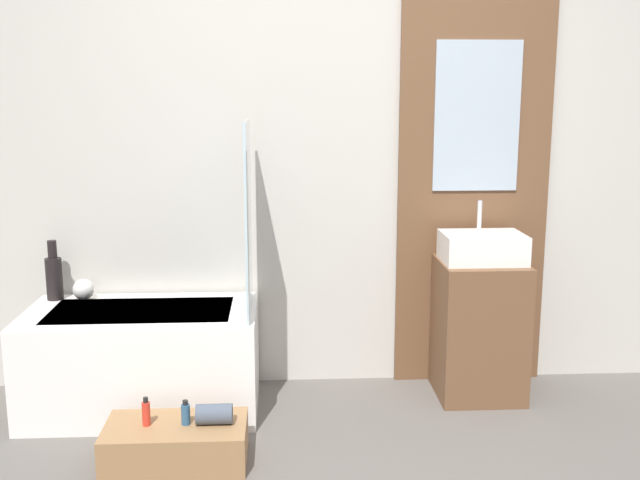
% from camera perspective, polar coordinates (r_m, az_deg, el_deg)
% --- Properties ---
extents(wall_tiled_back, '(4.20, 0.06, 2.60)m').
position_cam_1_polar(wall_tiled_back, '(4.09, -0.03, 6.76)').
color(wall_tiled_back, beige).
rests_on(wall_tiled_back, ground_plane).
extents(wall_wood_accent, '(0.83, 0.04, 2.60)m').
position_cam_1_polar(wall_wood_accent, '(4.17, 11.71, 6.78)').
color(wall_wood_accent, brown).
rests_on(wall_wood_accent, ground_plane).
extents(bathtub, '(1.17, 0.65, 0.53)m').
position_cam_1_polar(bathtub, '(4.00, -13.32, -8.83)').
color(bathtub, white).
rests_on(bathtub, ground_plane).
extents(glass_shower_screen, '(0.01, 0.53, 0.96)m').
position_cam_1_polar(glass_shower_screen, '(3.71, -5.49, 1.70)').
color(glass_shower_screen, silver).
rests_on(glass_shower_screen, bathtub).
extents(wooden_step_bench, '(0.62, 0.35, 0.18)m').
position_cam_1_polar(wooden_step_bench, '(3.49, -10.91, -14.96)').
color(wooden_step_bench, '#997047').
rests_on(wooden_step_bench, ground_plane).
extents(vanity_cabinet, '(0.44, 0.43, 0.74)m').
position_cam_1_polar(vanity_cabinet, '(4.13, 12.02, -6.64)').
color(vanity_cabinet, brown).
rests_on(vanity_cabinet, ground_plane).
extents(sink, '(0.42, 0.30, 0.31)m').
position_cam_1_polar(sink, '(4.02, 12.28, -0.56)').
color(sink, white).
rests_on(sink, vanity_cabinet).
extents(vase_tall_dark, '(0.09, 0.09, 0.32)m').
position_cam_1_polar(vase_tall_dark, '(4.22, -19.61, -2.56)').
color(vase_tall_dark, black).
rests_on(vase_tall_dark, bathtub).
extents(vase_round_light, '(0.11, 0.11, 0.11)m').
position_cam_1_polar(vase_round_light, '(4.19, -17.58, -3.60)').
color(vase_round_light, silver).
rests_on(vase_round_light, bathtub).
extents(bottle_soap_primary, '(0.04, 0.04, 0.13)m').
position_cam_1_polar(bottle_soap_primary, '(3.45, -13.11, -12.70)').
color(bottle_soap_primary, red).
rests_on(bottle_soap_primary, wooden_step_bench).
extents(bottle_soap_secondary, '(0.04, 0.04, 0.11)m').
position_cam_1_polar(bottle_soap_secondary, '(3.43, -10.20, -12.89)').
color(bottle_soap_secondary, '#2D567A').
rests_on(bottle_soap_secondary, wooden_step_bench).
extents(towel_roll, '(0.16, 0.09, 0.09)m').
position_cam_1_polar(towel_roll, '(3.42, -8.07, -13.00)').
color(towel_roll, '#4C5666').
rests_on(towel_roll, wooden_step_bench).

